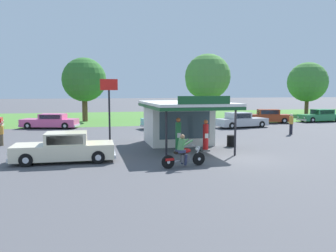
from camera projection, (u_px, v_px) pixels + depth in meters
ground_plane at (236, 158)px, 18.38m from camera, size 300.00×300.00×0.00m
grass_verge_strip at (145, 117)px, 47.41m from camera, size 120.00×24.00×0.01m
service_station_kiosk at (179, 119)px, 23.03m from camera, size 4.87×7.51×3.36m
gas_pump_nearside at (178, 136)px, 20.09m from camera, size 0.44×0.44×2.05m
gas_pump_offside at (206, 137)px, 20.50m from camera, size 0.44×0.44×1.90m
motorcycle_with_rider at (183, 154)px, 16.18m from camera, size 2.28×0.79×1.58m
featured_classic_sedan at (65, 148)px, 17.41m from camera, size 5.24×2.07×1.52m
parked_car_back_row_centre_left at (321, 116)px, 39.99m from camera, size 5.52×2.12×1.46m
parked_car_back_row_far_left at (50, 121)px, 33.00m from camera, size 5.74×3.19×1.41m
parked_car_back_row_right at (169, 121)px, 33.10m from camera, size 5.70×2.69×1.49m
parked_car_back_row_centre_right at (267, 117)px, 38.52m from camera, size 5.51×3.13×1.54m
parked_car_back_row_far_right at (241, 121)px, 33.66m from camera, size 5.54×2.68×1.51m
bystander_leaning_by_kiosk at (291, 123)px, 28.36m from camera, size 0.34×0.34×1.73m
bystander_standing_back_lot at (1, 134)px, 22.48m from camera, size 0.34×0.34×1.51m
tree_oak_far_left at (84, 80)px, 40.05m from camera, size 5.17×5.17×7.53m
tree_oak_left at (206, 78)px, 43.51m from camera, size 5.84×5.84×8.35m
tree_oak_distant_spare at (308, 82)px, 51.96m from camera, size 6.02×6.02×7.98m
roadside_pole_sign at (109, 101)px, 21.52m from camera, size 1.10×0.12×4.37m
spare_tire_stack at (232, 141)px, 22.27m from camera, size 0.60×0.60×0.72m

